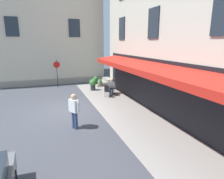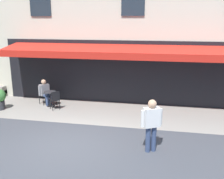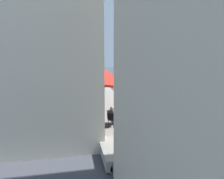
% 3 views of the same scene
% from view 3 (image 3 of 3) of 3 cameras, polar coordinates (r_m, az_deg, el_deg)
% --- Properties ---
extents(ground_plane, '(70.00, 70.00, 0.00)m').
position_cam_3_polar(ground_plane, '(17.25, 11.51, -5.44)').
color(ground_plane, '#42444C').
extents(sidewalk_cafe_terrace, '(20.50, 3.20, 0.01)m').
position_cam_3_polar(sidewalk_cafe_terrace, '(19.35, -1.58, -3.35)').
color(sidewalk_cafe_terrace, gray).
rests_on(sidewalk_cafe_terrace, ground_plane).
extents(cafe_building_facade, '(20.00, 10.70, 15.00)m').
position_cam_3_polar(cafe_building_facade, '(19.61, -20.91, 18.18)').
color(cafe_building_facade, beige).
rests_on(cafe_building_facade, ground_plane).
extents(back_alley_steps, '(2.40, 1.75, 0.60)m').
position_cam_3_polar(back_alley_steps, '(9.98, 1.12, -16.59)').
color(back_alley_steps, gray).
rests_on(back_alley_steps, ground_plane).
extents(cafe_table_near_entrance, '(0.60, 0.60, 0.75)m').
position_cam_3_polar(cafe_table_near_entrance, '(25.55, -2.70, 1.38)').
color(cafe_table_near_entrance, black).
rests_on(cafe_table_near_entrance, ground_plane).
extents(cafe_chair_black_back_row, '(0.56, 0.56, 0.91)m').
position_cam_3_polar(cafe_chair_black_back_row, '(26.08, -2.00, 1.72)').
color(cafe_chair_black_back_row, black).
rests_on(cafe_chair_black_back_row, ground_plane).
extents(cafe_chair_black_facing_street, '(0.53, 0.53, 0.91)m').
position_cam_3_polar(cafe_chair_black_facing_street, '(24.94, -3.08, 1.26)').
color(cafe_chair_black_facing_street, black).
rests_on(cafe_chair_black_facing_street, ground_plane).
extents(cafe_table_mid_terrace, '(0.60, 0.60, 0.75)m').
position_cam_3_polar(cafe_table_mid_terrace, '(13.99, 0.68, -7.09)').
color(cafe_table_mid_terrace, black).
rests_on(cafe_table_mid_terrace, ground_plane).
extents(cafe_chair_black_corner_right, '(0.57, 0.57, 0.91)m').
position_cam_3_polar(cafe_chair_black_corner_right, '(14.47, 2.09, -6.23)').
color(cafe_chair_black_corner_right, black).
rests_on(cafe_chair_black_corner_right, ground_plane).
extents(cafe_chair_black_under_awning, '(0.55, 0.55, 0.91)m').
position_cam_3_polar(cafe_chair_black_under_awning, '(13.40, -0.18, -7.68)').
color(cafe_chair_black_under_awning, black).
rests_on(cafe_chair_black_under_awning, ground_plane).
extents(seated_patron_in_grey, '(0.63, 0.60, 1.29)m').
position_cam_3_polar(seated_patron_in_grey, '(13.55, 0.12, -6.82)').
color(seated_patron_in_grey, navy).
rests_on(seated_patron_in_grey, ground_plane).
extents(seated_companion_in_blue, '(0.67, 0.66, 1.35)m').
position_cam_3_polar(seated_companion_in_blue, '(25.12, -2.95, 1.73)').
color(seated_companion_in_blue, navy).
rests_on(seated_companion_in_blue, ground_plane).
extents(walking_pedestrian_in_white, '(0.66, 0.49, 1.77)m').
position_cam_3_polar(walking_pedestrian_in_white, '(19.60, 8.26, -0.20)').
color(walking_pedestrian_in_white, navy).
rests_on(walking_pedestrian_in_white, ground_plane).
extents(no_parking_sign, '(0.11, 0.59, 2.60)m').
position_cam_3_polar(no_parking_sign, '(11.25, 24.81, -5.85)').
color(no_parking_sign, black).
rests_on(no_parking_sign, ground_plane).
extents(potted_plant_by_steps, '(0.63, 0.63, 1.01)m').
position_cam_3_polar(potted_plant_by_steps, '(12.22, 7.14, -9.56)').
color(potted_plant_by_steps, '#2D2D33').
rests_on(potted_plant_by_steps, ground_plane).
extents(potted_plant_entrance_left, '(0.46, 0.46, 0.90)m').
position_cam_3_polar(potted_plant_entrance_left, '(10.88, 3.79, -12.97)').
color(potted_plant_entrance_left, brown).
rests_on(potted_plant_entrance_left, ground_plane).
extents(potted_plant_mid_terrace, '(0.56, 0.56, 0.89)m').
position_cam_3_polar(potted_plant_mid_terrace, '(10.39, 6.38, -13.93)').
color(potted_plant_mid_terrace, '#2D2D33').
rests_on(potted_plant_mid_terrace, ground_plane).
extents(parked_car_grey, '(4.39, 2.03, 1.33)m').
position_cam_3_polar(parked_car_grey, '(25.26, 11.11, 1.57)').
color(parked_car_grey, slate).
rests_on(parked_car_grey, ground_plane).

